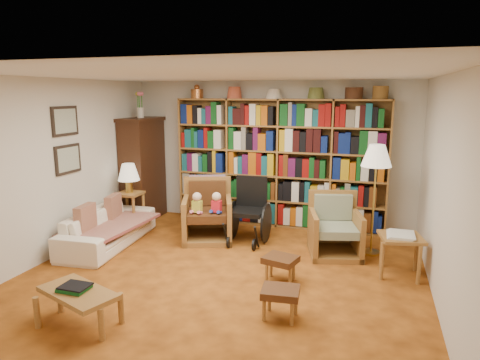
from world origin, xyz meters
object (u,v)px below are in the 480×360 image
at_px(wheelchair, 249,212).
at_px(footstool_a, 281,261).
at_px(side_table_papers, 401,242).
at_px(floor_lamp, 376,160).
at_px(side_table_lamp, 130,203).
at_px(footstool_b, 280,294).
at_px(armchair_leather, 210,214).
at_px(sofa, 108,228).
at_px(coffee_table, 78,296).
at_px(armchair_sage, 336,231).

height_order(wheelchair, footstool_a, wheelchair).
distance_m(side_table_papers, footstool_a, 1.56).
relative_size(floor_lamp, footstool_a, 3.50).
xyz_separation_m(side_table_lamp, floor_lamp, (3.95, 0.04, 0.91)).
distance_m(side_table_papers, footstool_b, 1.94).
height_order(armchair_leather, footstool_a, armchair_leather).
xyz_separation_m(sofa, footstool_b, (2.98, -1.36, -0.01)).
bearing_deg(footstool_b, coffee_table, -158.21).
bearing_deg(armchair_leather, footstool_a, -41.88).
relative_size(wheelchair, side_table_papers, 1.70).
relative_size(armchair_leather, side_table_papers, 1.74).
height_order(side_table_lamp, footstool_b, side_table_lamp).
xyz_separation_m(side_table_lamp, armchair_leather, (1.46, -0.02, -0.07)).
bearing_deg(armchair_sage, side_table_papers, -33.11).
bearing_deg(wheelchair, coffee_table, -107.03).
height_order(sofa, armchair_sage, armchair_sage).
relative_size(side_table_lamp, armchair_sage, 0.71).
distance_m(armchair_sage, side_table_papers, 1.02).
bearing_deg(footstool_b, armchair_leather, 127.15).
relative_size(sofa, armchair_sage, 2.06).
relative_size(side_table_papers, footstool_a, 1.31).
distance_m(sofa, armchair_leather, 1.57).
xyz_separation_m(armchair_leather, wheelchair, (0.64, 0.05, 0.07)).
distance_m(armchair_sage, floor_lamp, 1.16).
distance_m(floor_lamp, footstool_a, 2.04).
distance_m(wheelchair, footstool_b, 2.41).
bearing_deg(floor_lamp, coffee_table, -133.00).
xyz_separation_m(sofa, footstool_a, (2.80, -0.51, -0.00)).
xyz_separation_m(sofa, armchair_sage, (3.35, 0.70, 0.07)).
xyz_separation_m(side_table_lamp, coffee_table, (1.20, -2.91, -0.14)).
bearing_deg(sofa, wheelchair, -72.04).
xyz_separation_m(armchair_leather, armchair_sage, (1.99, -0.08, -0.06)).
height_order(floor_lamp, coffee_table, floor_lamp).
height_order(armchair_sage, footstool_b, armchair_sage).
relative_size(side_table_lamp, wheelchair, 0.63).
height_order(floor_lamp, footstool_a, floor_lamp).
bearing_deg(side_table_papers, side_table_lamp, 171.40).
bearing_deg(wheelchair, footstool_b, -65.93).
height_order(side_table_papers, coffee_table, side_table_papers).
height_order(side_table_papers, footstool_b, side_table_papers).
relative_size(wheelchair, footstool_a, 2.23).
xyz_separation_m(armchair_leather, footstool_a, (1.44, -1.29, -0.13)).
relative_size(side_table_lamp, footstool_a, 1.41).
relative_size(armchair_sage, floor_lamp, 0.57).
relative_size(armchair_leather, armchair_sage, 1.15).
bearing_deg(sofa, side_table_lamp, 2.47).
distance_m(side_table_lamp, footstool_a, 3.18).
bearing_deg(wheelchair, side_table_papers, -17.38).
distance_m(floor_lamp, coffee_table, 4.17).
height_order(side_table_papers, footstool_a, side_table_papers).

